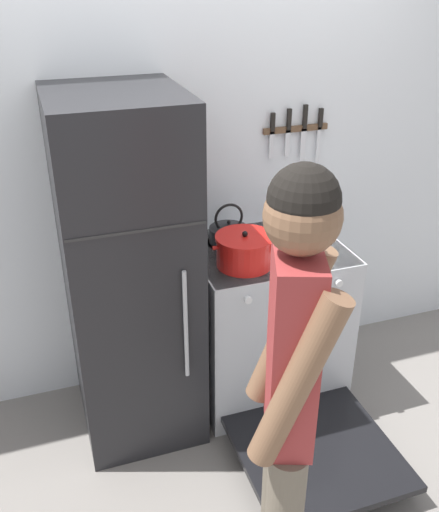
# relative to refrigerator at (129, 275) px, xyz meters

# --- Properties ---
(ground_plane) EXTENTS (14.00, 14.00, 0.00)m
(ground_plane) POSITION_rel_refrigerator_xyz_m (0.44, 0.34, -0.88)
(ground_plane) COLOR slate
(wall_back) EXTENTS (10.00, 0.06, 2.55)m
(wall_back) POSITION_rel_refrigerator_xyz_m (0.44, 0.37, 0.39)
(wall_back) COLOR silver
(wall_back) RESTS_ON ground_plane
(refrigerator) EXTENTS (0.60, 0.71, 1.77)m
(refrigerator) POSITION_rel_refrigerator_xyz_m (0.00, 0.00, 0.00)
(refrigerator) COLOR black
(refrigerator) RESTS_ON ground_plane
(stove_range) EXTENTS (0.80, 1.39, 0.90)m
(stove_range) POSITION_rel_refrigerator_xyz_m (0.74, -0.02, -0.43)
(stove_range) COLOR silver
(stove_range) RESTS_ON ground_plane
(dutch_oven_pot) EXTENTS (0.33, 0.29, 0.18)m
(dutch_oven_pot) POSITION_rel_refrigerator_xyz_m (0.56, -0.12, 0.10)
(dutch_oven_pot) COLOR red
(dutch_oven_pot) RESTS_ON stove_range
(tea_kettle) EXTENTS (0.26, 0.21, 0.22)m
(tea_kettle) POSITION_rel_refrigerator_xyz_m (0.57, 0.15, 0.08)
(tea_kettle) COLOR black
(tea_kettle) RESTS_ON stove_range
(utensil_jar) EXTENTS (0.08, 0.08, 0.28)m
(utensil_jar) POSITION_rel_refrigerator_xyz_m (0.94, 0.15, 0.09)
(utensil_jar) COLOR silver
(utensil_jar) RESTS_ON stove_range
(person) EXTENTS (0.37, 0.43, 1.80)m
(person) POSITION_rel_refrigerator_xyz_m (0.29, -1.21, 0.14)
(person) COLOR #6B6051
(person) RESTS_ON ground_plane
(wall_knife_strip) EXTENTS (0.38, 0.03, 0.33)m
(wall_knife_strip) POSITION_rel_refrigerator_xyz_m (1.02, 0.33, 0.56)
(wall_knife_strip) COLOR brown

